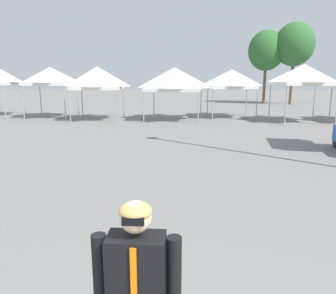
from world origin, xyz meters
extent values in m
cylinder|color=#9E9EA3|center=(-11.51, 18.67, 1.17)|extent=(0.06, 0.06, 2.33)
cylinder|color=#9E9EA3|center=(-11.67, 21.51, 1.17)|extent=(0.06, 0.06, 2.33)
cylinder|color=#9E9EA3|center=(-10.03, 18.23, 1.16)|extent=(0.06, 0.06, 2.32)
cylinder|color=#9E9EA3|center=(-7.39, 18.35, 1.16)|extent=(0.06, 0.06, 2.32)
cylinder|color=#9E9EA3|center=(-10.15, 20.87, 1.16)|extent=(0.06, 0.06, 2.32)
cylinder|color=#9E9EA3|center=(-7.51, 21.00, 1.16)|extent=(0.06, 0.06, 2.32)
pyramid|color=white|center=(-8.77, 19.61, 2.81)|extent=(2.90, 2.90, 0.97)
cube|color=white|center=(-8.77, 19.61, 2.22)|extent=(2.88, 2.88, 0.20)
cylinder|color=#9E9EA3|center=(-6.65, 17.23, 1.05)|extent=(0.06, 0.06, 2.10)
cylinder|color=#9E9EA3|center=(-3.88, 17.44, 1.05)|extent=(0.06, 0.06, 2.10)
cylinder|color=#9E9EA3|center=(-6.86, 20.00, 1.05)|extent=(0.06, 0.06, 2.10)
cylinder|color=#9E9EA3|center=(-4.09, 20.21, 1.05)|extent=(0.06, 0.06, 2.10)
pyramid|color=white|center=(-5.37, 18.72, 2.69)|extent=(3.13, 3.13, 1.19)
cube|color=white|center=(-5.37, 18.72, 2.00)|extent=(3.10, 3.10, 0.20)
cylinder|color=#9E9EA3|center=(-2.35, 17.62, 1.00)|extent=(0.06, 0.06, 2.00)
cylinder|color=#9E9EA3|center=(0.85, 17.39, 1.00)|extent=(0.06, 0.06, 2.00)
cylinder|color=#9E9EA3|center=(-2.12, 20.82, 1.00)|extent=(0.06, 0.06, 2.00)
cylinder|color=#9E9EA3|center=(1.08, 20.60, 1.00)|extent=(0.06, 0.06, 2.00)
pyramid|color=white|center=(-0.64, 19.11, 2.62)|extent=(3.60, 3.60, 1.24)
cube|color=white|center=(-0.64, 19.11, 1.90)|extent=(3.57, 3.57, 0.20)
cylinder|color=#9E9EA3|center=(1.77, 19.16, 1.06)|extent=(0.06, 0.06, 2.11)
cylinder|color=#9E9EA3|center=(4.52, 19.36, 1.06)|extent=(0.06, 0.06, 2.11)
cylinder|color=#9E9EA3|center=(1.57, 21.90, 1.06)|extent=(0.06, 0.06, 2.11)
cylinder|color=#9E9EA3|center=(4.31, 22.10, 1.06)|extent=(0.06, 0.06, 2.11)
pyramid|color=white|center=(3.04, 20.63, 2.63)|extent=(3.09, 3.09, 1.03)
cube|color=white|center=(3.04, 20.63, 2.01)|extent=(3.06, 3.06, 0.20)
cylinder|color=#9E9EA3|center=(5.68, 17.18, 1.19)|extent=(0.06, 0.06, 2.38)
cylinder|color=#9E9EA3|center=(5.45, 20.03, 1.19)|extent=(0.06, 0.06, 2.38)
cylinder|color=#9E9EA3|center=(8.30, 20.25, 1.19)|extent=(0.06, 0.06, 2.38)
pyramid|color=white|center=(6.99, 18.72, 2.88)|extent=(3.23, 3.23, 1.01)
cube|color=white|center=(6.99, 18.72, 2.28)|extent=(3.20, 3.20, 0.20)
cylinder|color=#9E9EA3|center=(9.38, 20.40, 1.07)|extent=(0.06, 0.06, 2.13)
cube|color=black|center=(0.17, 0.93, 1.22)|extent=(0.42, 0.25, 0.60)
cylinder|color=black|center=(-0.10, 0.92, 1.24)|extent=(0.11, 0.11, 0.56)
cylinder|color=black|center=(0.44, 0.93, 1.24)|extent=(0.11, 0.11, 0.56)
sphere|color=beige|center=(0.17, 0.93, 1.67)|extent=(0.23, 0.23, 0.23)
ellipsoid|color=tan|center=(0.17, 0.93, 1.71)|extent=(0.23, 0.23, 0.14)
cube|color=black|center=(0.17, 0.82, 1.68)|extent=(0.15, 0.03, 0.06)
cube|color=orange|center=(0.17, 0.80, 1.27)|extent=(0.04, 0.01, 0.46)
cylinder|color=brown|center=(10.21, 32.04, 2.13)|extent=(0.28, 0.28, 4.26)
ellipsoid|color=#2D662D|center=(10.21, 32.04, 5.76)|extent=(3.76, 3.76, 4.13)
cylinder|color=brown|center=(7.77, 32.84, 1.92)|extent=(0.28, 0.28, 3.83)
ellipsoid|color=#2D662D|center=(7.77, 32.84, 5.26)|extent=(3.58, 3.58, 3.94)
camera|label=1|loc=(0.56, -1.13, 2.61)|focal=34.35mm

